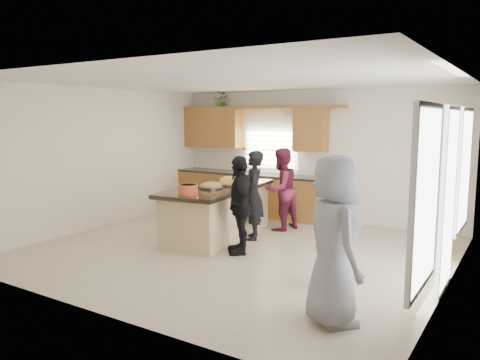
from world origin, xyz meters
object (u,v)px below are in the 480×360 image
Objects in this scene: salad_bowl at (188,189)px; woman_right_front at (334,240)px; woman_left_back at (253,195)px; woman_right_back at (333,228)px; island at (218,213)px; woman_left_mid at (281,189)px; woman_left_front at (240,205)px.

woman_right_front is (3.06, -1.37, -0.12)m from salad_bowl.
woman_left_back is (0.55, 1.20, -0.23)m from salad_bowl.
woman_right_back is (2.12, -1.55, -0.02)m from woman_left_back.
woman_right_front is (3.15, -2.37, 0.46)m from island.
salad_bowl is 0.21× the size of woman_right_back.
woman_right_front is at bearing 48.86° from woman_left_mid.
woman_left_back is at bearing 65.62° from salad_bowl.
woman_left_back is 0.88× the size of woman_right_front.
woman_right_front is (2.42, -3.47, 0.11)m from woman_left_mid.
woman_right_front reaches higher than woman_left_mid.
woman_left_front is at bearing 19.49° from woman_left_mid.
woman_left_back is at bearing 7.70° from woman_left_mid.
woman_right_back is 0.86× the size of woman_right_front.
woman_left_back is at bearing 158.97° from woman_left_front.
salad_bowl is 0.20× the size of woman_left_mid.
woman_left_mid is 0.89× the size of woman_right_front.
woman_left_front is (0.17, -1.79, -0.01)m from woman_left_mid.
woman_left_back reaches higher than woman_right_back.
salad_bowl is 0.20× the size of woman_left_front.
woman_left_front is 1.97m from woman_right_back.
woman_right_front reaches higher than woman_left_front.
woman_left_mid is (0.10, 0.90, 0.00)m from woman_left_back.
salad_bowl is 0.20× the size of woman_left_back.
woman_right_front reaches higher than woman_left_back.
woman_right_back is at bearing -33.23° from island.
island is 1.74× the size of woman_left_mid.
woman_right_back reaches higher than salad_bowl.
woman_left_front is at bearing -13.87° from woman_left_back.
woman_left_back is (0.64, 0.20, 0.36)m from island.
woman_right_front is (2.25, -1.68, 0.11)m from woman_left_front.
woman_right_back is at bearing 53.54° from woman_left_mid.
island is 1.37m from woman_left_mid.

